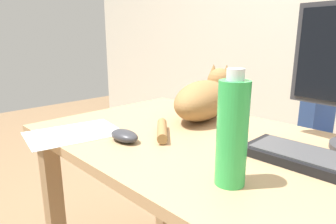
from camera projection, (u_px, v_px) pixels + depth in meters
desk at (226, 180)px, 0.89m from camera, size 1.31×0.72×0.72m
keyboard at (335, 166)px, 0.71m from camera, size 0.44×0.15×0.03m
cat at (204, 97)px, 1.16m from camera, size 0.28×0.59×0.20m
computer_mouse at (124, 136)px, 0.91m from camera, size 0.11×0.06×0.04m
paper_sheet at (74, 133)px, 0.98m from camera, size 0.26×0.33×0.00m
water_bottle at (232, 132)px, 0.62m from camera, size 0.07×0.07×0.25m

